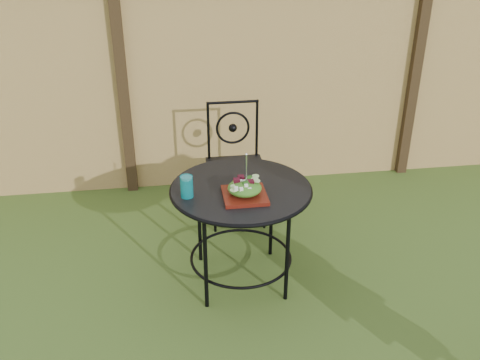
{
  "coord_description": "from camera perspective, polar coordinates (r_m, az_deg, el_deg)",
  "views": [
    {
      "loc": [
        -0.94,
        -2.32,
        2.33
      ],
      "look_at": [
        -0.5,
        0.73,
        0.75
      ],
      "focal_mm": 40.0,
      "sensor_mm": 36.0,
      "label": 1
    }
  ],
  "objects": [
    {
      "name": "ground",
      "position": [
        3.42,
        10.59,
        -16.38
      ],
      "size": [
        60.0,
        60.0,
        0.0
      ],
      "primitive_type": "plane",
      "color": "#254516",
      "rests_on": "ground"
    },
    {
      "name": "fence",
      "position": [
        4.81,
        3.51,
        10.4
      ],
      "size": [
        8.0,
        0.12,
        1.9
      ],
      "color": "#DDB36D",
      "rests_on": "ground"
    },
    {
      "name": "patio_table",
      "position": [
        3.5,
        0.09,
        -2.77
      ],
      "size": [
        0.92,
        0.92,
        0.72
      ],
      "color": "black",
      "rests_on": "ground"
    },
    {
      "name": "patio_chair",
      "position": [
        4.33,
        -0.49,
        2.17
      ],
      "size": [
        0.46,
        0.46,
        0.95
      ],
      "color": "black",
      "rests_on": "ground"
    },
    {
      "name": "salad_plate",
      "position": [
        3.31,
        0.5,
        -1.65
      ],
      "size": [
        0.27,
        0.27,
        0.02
      ],
      "primitive_type": "cube",
      "color": "#52160B",
      "rests_on": "patio_table"
    },
    {
      "name": "salad",
      "position": [
        3.29,
        0.5,
        -0.85
      ],
      "size": [
        0.21,
        0.21,
        0.08
      ],
      "primitive_type": "ellipsoid",
      "color": "#235614",
      "rests_on": "salad_plate"
    },
    {
      "name": "fork",
      "position": [
        3.23,
        0.69,
        1.2
      ],
      "size": [
        0.01,
        0.01,
        0.18
      ],
      "primitive_type": "cylinder",
      "color": "silver",
      "rests_on": "salad"
    },
    {
      "name": "drinking_glass",
      "position": [
        3.31,
        -5.71,
        -0.7
      ],
      "size": [
        0.08,
        0.08,
        0.14
      ],
      "primitive_type": "cylinder",
      "color": "#0B7A84",
      "rests_on": "patio_table"
    }
  ]
}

